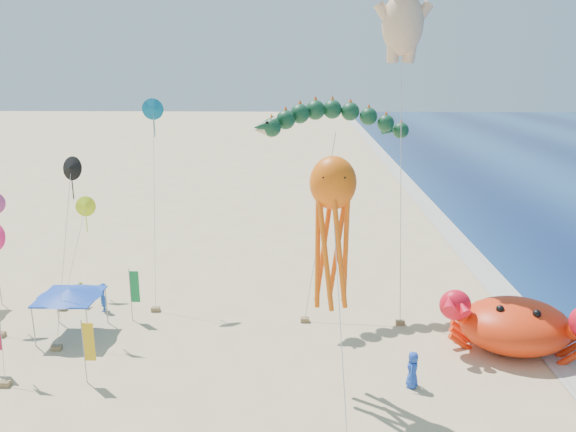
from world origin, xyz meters
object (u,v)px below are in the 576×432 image
Objects in this scene: dragon_kite at (333,125)px; octopus_kite at (332,221)px; cherub_kite at (403,12)px; crab_inflatable at (516,324)px; canopy_blue at (69,293)px.

dragon_kite is 1.13× the size of octopus_kite.
cherub_kite is at bearing 66.43° from octopus_kite.
dragon_kite reaches higher than crab_inflatable.
dragon_kite is at bearing 21.34° from canopy_blue.
crab_inflatable is at bearing 19.30° from octopus_kite.
octopus_kite is 3.12× the size of canopy_blue.
dragon_kite reaches higher than octopus_kite.
dragon_kite is at bearing 143.80° from crab_inflatable.
crab_inflatable is 17.87m from cherub_kite.
dragon_kite is 17.74m from canopy_blue.
crab_inflatable is 0.71× the size of octopus_kite.
cherub_kite is at bearing 131.85° from crab_inflatable.
dragon_kite is 3.53× the size of canopy_blue.
crab_inflatable is 0.63× the size of dragon_kite.
crab_inflatable is at bearing -36.20° from dragon_kite.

